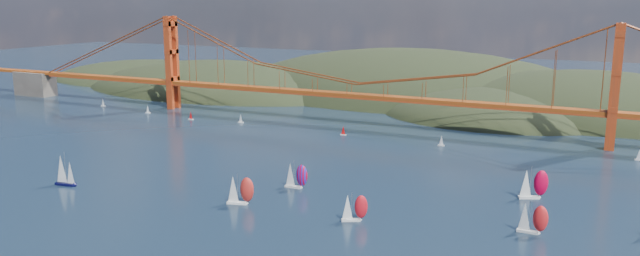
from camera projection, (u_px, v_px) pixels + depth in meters
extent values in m
plane|color=black|center=(104.00, 246.00, 167.54)|extent=(1200.00, 1200.00, 0.00)
ellipsoid|color=black|center=(223.00, 104.00, 458.58)|extent=(240.00, 140.00, 64.00)
ellipsoid|color=black|center=(409.00, 117.00, 439.96)|extent=(300.00, 180.00, 96.00)
ellipsoid|color=black|center=(592.00, 136.00, 361.94)|extent=(220.00, 140.00, 76.00)
ellipsoid|color=black|center=(495.00, 130.00, 355.64)|extent=(140.00, 110.00, 48.00)
ellipsoid|color=black|center=(153.00, 87.00, 522.46)|extent=(200.00, 140.00, 44.00)
cube|color=#8F3B10|center=(358.00, 95.00, 323.12)|extent=(440.00, 7.00, 1.60)
cube|color=maroon|center=(358.00, 97.00, 323.36)|extent=(440.00, 7.00, 0.80)
cube|color=maroon|center=(172.00, 63.00, 371.59)|extent=(4.00, 8.50, 55.00)
cube|color=maroon|center=(615.00, 87.00, 269.94)|extent=(4.00, 8.50, 55.00)
cube|color=#4C443D|center=(35.00, 84.00, 425.56)|extent=(28.00, 12.00, 16.00)
cube|color=#8F3B10|center=(22.00, 71.00, 429.01)|extent=(60.00, 7.00, 1.60)
cube|color=black|center=(66.00, 184.00, 221.85)|extent=(8.06, 3.10, 0.94)
cylinder|color=#99999E|center=(65.00, 167.00, 220.47)|extent=(0.12, 0.12, 11.35)
cone|color=white|center=(61.00, 169.00, 221.16)|extent=(4.88, 4.88, 9.99)
cone|color=white|center=(70.00, 173.00, 220.19)|extent=(3.49, 3.49, 7.94)
cube|color=white|center=(237.00, 203.00, 201.76)|extent=(6.66, 3.37, 0.77)
cylinder|color=#99999E|center=(237.00, 188.00, 200.64)|extent=(0.10, 0.10, 9.62)
cone|color=white|center=(233.00, 189.00, 201.01)|extent=(4.39, 4.39, 8.46)
ellipsoid|color=red|center=(247.00, 190.00, 200.15)|extent=(5.06, 3.87, 8.08)
cube|color=silver|center=(351.00, 220.00, 186.32)|extent=(5.67, 4.05, 0.67)
cylinder|color=#99999E|center=(352.00, 206.00, 185.40)|extent=(0.08, 0.08, 8.40)
cone|color=white|center=(347.00, 207.00, 185.42)|extent=(4.25, 4.25, 7.39)
ellipsoid|color=red|center=(361.00, 207.00, 185.62)|extent=(4.62, 4.04, 7.06)
cube|color=silver|center=(527.00, 231.00, 177.17)|extent=(5.99, 1.85, 0.71)
cylinder|color=#99999E|center=(530.00, 215.00, 176.05)|extent=(0.09, 0.09, 8.92)
cone|color=white|center=(525.00, 216.00, 176.75)|extent=(3.43, 3.43, 7.85)
ellipsoid|color=red|center=(541.00, 219.00, 174.80)|extent=(4.24, 2.74, 7.49)
cube|color=white|center=(529.00, 197.00, 207.33)|extent=(6.95, 4.55, 0.81)
cylinder|color=#99999E|center=(531.00, 181.00, 206.20)|extent=(0.10, 0.10, 10.16)
cone|color=white|center=(526.00, 183.00, 206.33)|extent=(5.03, 5.03, 8.94)
ellipsoid|color=#C1012B|center=(541.00, 183.00, 206.25)|extent=(5.55, 4.68, 8.54)
cube|color=silver|center=(293.00, 187.00, 219.19)|extent=(6.13, 1.92, 0.73)
cylinder|color=#99999E|center=(294.00, 173.00, 218.06)|extent=(0.09, 0.09, 9.11)
cone|color=white|center=(290.00, 174.00, 218.70)|extent=(3.52, 3.52, 8.02)
ellipsoid|color=#C20011|center=(302.00, 175.00, 216.97)|extent=(4.34, 2.82, 7.65)
cube|color=silver|center=(103.00, 106.00, 383.82)|extent=(3.00, 1.00, 0.50)
cone|color=white|center=(103.00, 102.00, 383.34)|extent=(2.00, 2.00, 4.20)
cube|color=silver|center=(148.00, 113.00, 360.91)|extent=(3.00, 1.00, 0.50)
cone|color=white|center=(148.00, 109.00, 360.43)|extent=(2.00, 2.00, 4.20)
cube|color=silver|center=(191.00, 119.00, 341.70)|extent=(3.00, 1.00, 0.50)
cone|color=red|center=(191.00, 115.00, 341.22)|extent=(2.00, 2.00, 4.20)
cube|color=silver|center=(241.00, 122.00, 333.08)|extent=(3.00, 1.00, 0.50)
cone|color=white|center=(241.00, 118.00, 332.60)|extent=(2.00, 2.00, 4.20)
cube|color=silver|center=(639.00, 160.00, 255.93)|extent=(3.00, 1.00, 0.50)
cone|color=white|center=(639.00, 154.00, 255.45)|extent=(2.00, 2.00, 4.20)
cube|color=silver|center=(441.00, 145.00, 281.06)|extent=(3.00, 1.00, 0.50)
cone|color=white|center=(441.00, 140.00, 280.58)|extent=(2.00, 2.00, 4.20)
cube|color=silver|center=(343.00, 135.00, 303.01)|extent=(3.00, 1.00, 0.50)
cone|color=red|center=(343.00, 130.00, 302.53)|extent=(2.00, 2.00, 4.20)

